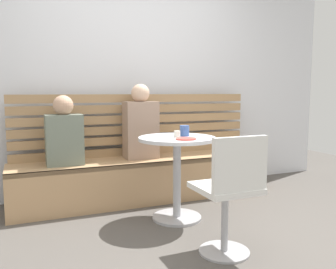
{
  "coord_description": "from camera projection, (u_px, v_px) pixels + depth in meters",
  "views": [
    {
      "loc": [
        -1.2,
        -2.27,
        1.13
      ],
      "look_at": [
        0.03,
        0.66,
        0.75
      ],
      "focal_mm": 38.0,
      "sensor_mm": 36.0,
      "label": 1
    }
  ],
  "objects": [
    {
      "name": "white_chair",
      "position": [
        230.0,
        191.0,
        2.41
      ],
      "size": [
        0.4,
        0.4,
        0.85
      ],
      "color": "#ADADB2",
      "rests_on": "ground"
    },
    {
      "name": "cup_espresso_small",
      "position": [
        177.0,
        134.0,
        3.11
      ],
      "size": [
        0.06,
        0.06,
        0.05
      ],
      "primitive_type": "cylinder",
      "color": "silver",
      "rests_on": "cafe_table"
    },
    {
      "name": "cafe_table",
      "position": [
        177.0,
        162.0,
        3.13
      ],
      "size": [
        0.68,
        0.68,
        0.74
      ],
      "color": "#ADADB2",
      "rests_on": "ground"
    },
    {
      "name": "person_adult",
      "position": [
        141.0,
        125.0,
        3.7
      ],
      "size": [
        0.34,
        0.22,
        0.77
      ],
      "color": "#9E7F6B",
      "rests_on": "booth_bench"
    },
    {
      "name": "ground",
      "position": [
        198.0,
        243.0,
        2.68
      ],
      "size": [
        8.0,
        8.0,
        0.0
      ],
      "primitive_type": "plane",
      "color": "#514C47"
    },
    {
      "name": "cup_mug_blue",
      "position": [
        185.0,
        131.0,
        3.17
      ],
      "size": [
        0.08,
        0.08,
        0.09
      ],
      "primitive_type": "cylinder",
      "color": "#3D5B9E",
      "rests_on": "cafe_table"
    },
    {
      "name": "plate_small",
      "position": [
        186.0,
        139.0,
        2.94
      ],
      "size": [
        0.17,
        0.17,
        0.01
      ],
      "primitive_type": "cylinder",
      "color": "#DB4C42",
      "rests_on": "cafe_table"
    },
    {
      "name": "person_child_left",
      "position": [
        64.0,
        134.0,
        3.37
      ],
      "size": [
        0.34,
        0.22,
        0.66
      ],
      "color": "slate",
      "rests_on": "booth_bench"
    },
    {
      "name": "booth_backrest",
      "position": [
        138.0,
        124.0,
        3.9
      ],
      "size": [
        2.65,
        0.04,
        0.67
      ],
      "color": "#A68157",
      "rests_on": "booth_bench"
    },
    {
      "name": "booth_bench",
      "position": [
        145.0,
        179.0,
        3.75
      ],
      "size": [
        2.7,
        0.52,
        0.44
      ],
      "color": "tan",
      "rests_on": "ground"
    },
    {
      "name": "back_wall",
      "position": [
        132.0,
        64.0,
        4.0
      ],
      "size": [
        5.2,
        0.1,
        2.9
      ],
      "primitive_type": "cube",
      "color": "silver",
      "rests_on": "ground"
    }
  ]
}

